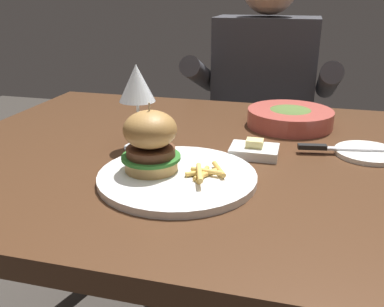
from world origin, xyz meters
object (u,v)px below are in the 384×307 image
Objects in this scene: wine_glass at (137,86)px; main_plate at (177,177)px; bread_plate at (368,153)px; butter_dish at (254,150)px; soup_bowl at (290,117)px; diner_person at (261,131)px; table_knife at (343,148)px; burger_sandwich at (150,141)px.

main_plate is at bearing -47.83° from wine_glass.
bread_plate is 0.24m from butter_dish.
diner_person is (-0.11, 0.49, -0.20)m from soup_bowl.
wine_glass reaches higher than butter_dish.
soup_bowl is 0.54m from diner_person.
table_knife is 0.73m from diner_person.
burger_sandwich is 0.24m from butter_dish.
main_plate is 2.16× the size of bread_plate.
main_plate is 1.58× the size of wine_glass.
bread_plate is (0.48, 0.08, -0.13)m from wine_glass.
soup_bowl is at bearing -76.86° from diner_person.
main_plate is 0.42m from bread_plate.
diner_person reaches higher than butter_dish.
wine_glass is 0.83m from diner_person.
burger_sandwich is 0.59× the size of soup_bowl.
soup_bowl is at bearing 58.98° from burger_sandwich.
diner_person is at bearing 113.38° from bread_plate.
soup_bowl is 0.18× the size of diner_person.
wine_glass is 0.16× the size of diner_person.
butter_dish is at bearing -105.07° from soup_bowl.
bread_plate is at bearing 28.62° from burger_sandwich.
table_knife is 0.20× the size of diner_person.
table_knife is at bearing 35.78° from main_plate.
soup_bowl reaches higher than butter_dish.
butter_dish is 0.09× the size of diner_person.
diner_person reaches higher than soup_bowl.
wine_glass reaches higher than table_knife.
diner_person is at bearing 94.20° from butter_dish.
table_knife is at bearing -70.67° from diner_person.
burger_sandwich is 0.95× the size of bread_plate.
butter_dish is (0.17, 0.16, -0.06)m from burger_sandwich.
burger_sandwich is 0.47m from bread_plate.
main_plate is at bearing -94.38° from diner_person.
table_knife is (0.35, 0.21, -0.06)m from burger_sandwich.
table_knife is at bearing 30.92° from burger_sandwich.
burger_sandwich reaches higher than butter_dish.
burger_sandwich is 0.11× the size of diner_person.
soup_bowl reaches higher than main_plate.
diner_person is at bearing 109.33° from table_knife.
butter_dish is at bearing 42.93° from burger_sandwich.
butter_dish is at bearing 54.02° from main_plate.
bread_plate is 0.58× the size of table_knife.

